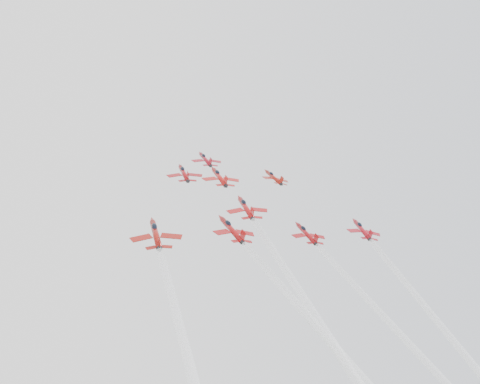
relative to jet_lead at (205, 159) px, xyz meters
name	(u,v)px	position (x,y,z in m)	size (l,w,h in m)	color
jet_lead	(205,159)	(0.00, 0.00, 0.00)	(9.09, 11.57, 7.61)	maroon
jet_row2_left	(184,173)	(-9.55, -10.64, -6.53)	(9.64, 12.26, 8.07)	maroon
jet_row2_center	(219,177)	(0.15, -11.50, -7.05)	(10.52, 13.38, 8.80)	#AD1210
jet_row2_right	(274,177)	(17.56, -9.19, -5.65)	(8.55, 10.88, 7.16)	maroon
jet_center	(349,341)	(0.95, -70.01, -43.09)	(10.22, 95.29, 59.27)	#A40F11
jet_rear_right	(415,353)	(11.35, -73.24, -45.08)	(8.42, 78.50, 48.83)	maroon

